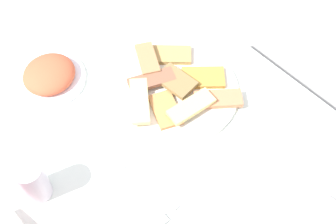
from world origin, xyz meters
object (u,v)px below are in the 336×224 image
(pide_platter, at_px, (176,89))
(salad_plate_greens, at_px, (321,222))
(dining_table, at_px, (163,153))
(paper_napkin, at_px, (148,190))
(salad_plate_rice, at_px, (50,75))
(soda_can, at_px, (33,181))
(fork, at_px, (154,185))
(spoon, at_px, (142,194))

(pide_platter, xyz_separation_m, salad_plate_greens, (-0.49, 0.02, 0.01))
(dining_table, height_order, paper_napkin, paper_napkin)
(salad_plate_greens, bearing_deg, salad_plate_rice, 14.97)
(dining_table, relative_size, paper_napkin, 7.90)
(dining_table, xyz_separation_m, salad_plate_rice, (0.34, 0.10, 0.11))
(pide_platter, bearing_deg, soda_can, 88.16)
(dining_table, height_order, pide_platter, pide_platter)
(dining_table, xyz_separation_m, soda_can, (0.09, 0.31, 0.15))
(pide_platter, xyz_separation_m, fork, (-0.16, 0.23, -0.01))
(pide_platter, distance_m, spoon, 0.31)
(paper_napkin, bearing_deg, pide_platter, -56.82)
(soda_can, relative_size, paper_napkin, 0.84)
(salad_plate_greens, height_order, spoon, salad_plate_greens)
(spoon, bearing_deg, pide_platter, -55.43)
(dining_table, relative_size, pide_platter, 3.39)
(pide_platter, bearing_deg, spoon, 121.35)
(fork, height_order, spoon, same)
(salad_plate_rice, bearing_deg, fork, 179.08)
(salad_plate_greens, xyz_separation_m, spoon, (0.33, 0.24, -0.01))
(salad_plate_greens, height_order, salad_plate_rice, same)
(paper_napkin, bearing_deg, dining_table, -55.95)
(soda_can, bearing_deg, dining_table, -106.18)
(dining_table, bearing_deg, salad_plate_rice, 16.35)
(salad_plate_rice, height_order, spoon, salad_plate_rice)
(dining_table, distance_m, salad_plate_greens, 0.44)
(dining_table, relative_size, spoon, 6.52)
(salad_plate_rice, relative_size, fork, 1.18)
(pide_platter, height_order, salad_plate_greens, salad_plate_greens)
(salad_plate_rice, height_order, soda_can, soda_can)
(salad_plate_greens, distance_m, fork, 0.39)
(pide_platter, height_order, salad_plate_rice, salad_plate_rice)
(paper_napkin, bearing_deg, salad_plate_greens, -145.59)
(paper_napkin, relative_size, spoon, 0.83)
(spoon, bearing_deg, salad_plate_greens, -140.29)
(dining_table, height_order, salad_plate_greens, salad_plate_greens)
(pide_platter, height_order, paper_napkin, pide_platter)
(spoon, bearing_deg, dining_table, -56.25)
(dining_table, distance_m, paper_napkin, 0.18)
(dining_table, xyz_separation_m, paper_napkin, (-0.08, 0.12, 0.09))
(salad_plate_greens, height_order, paper_napkin, salad_plate_greens)
(dining_table, relative_size, salad_plate_greens, 5.29)
(salad_plate_rice, distance_m, paper_napkin, 0.42)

